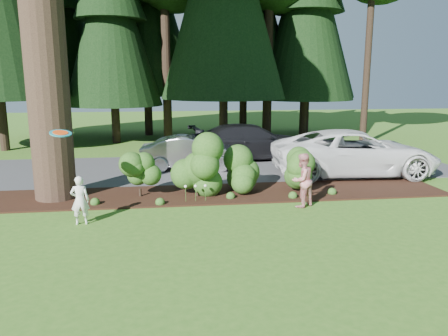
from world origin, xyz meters
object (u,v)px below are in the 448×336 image
(car_white_suv, at_px, (354,153))
(child, at_px, (80,200))
(frisbee, at_px, (61,133))
(car_dark_suv, at_px, (251,142))
(car_silver_wagon, at_px, (192,153))
(adult, at_px, (302,180))

(car_white_suv, xyz_separation_m, child, (-9.43, -4.53, -0.26))
(frisbee, bearing_deg, car_dark_suv, 51.94)
(car_silver_wagon, relative_size, car_dark_suv, 0.74)
(car_silver_wagon, height_order, child, car_silver_wagon)
(car_white_suv, relative_size, car_dark_suv, 1.13)
(car_silver_wagon, bearing_deg, child, 156.90)
(child, bearing_deg, car_silver_wagon, -121.02)
(adult, relative_size, frisbee, 2.90)
(child, bearing_deg, car_white_suv, -158.54)
(car_dark_suv, relative_size, frisbee, 10.18)
(car_silver_wagon, relative_size, child, 3.24)
(car_dark_suv, relative_size, child, 4.35)
(adult, bearing_deg, car_silver_wagon, -95.72)
(car_dark_suv, xyz_separation_m, child, (-6.12, -8.42, -0.20))
(child, bearing_deg, adult, -177.00)
(car_silver_wagon, height_order, car_white_suv, car_white_suv)
(adult, xyz_separation_m, frisbee, (-6.52, -0.66, 1.58))
(car_dark_suv, xyz_separation_m, adult, (0.02, -7.64, -0.04))
(car_white_suv, relative_size, child, 4.90)
(car_silver_wagon, xyz_separation_m, child, (-3.27, -6.48, -0.07))
(car_dark_suv, height_order, frisbee, frisbee)
(car_silver_wagon, height_order, car_dark_suv, car_dark_suv)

